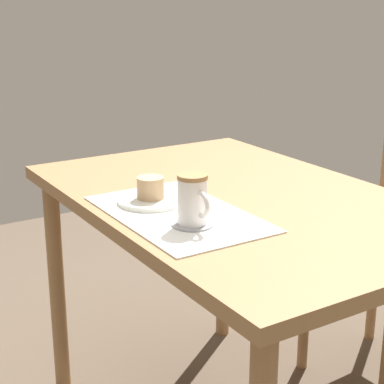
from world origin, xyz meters
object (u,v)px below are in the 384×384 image
pastry (150,188)px  dining_table (238,227)px  coffee_mug (193,199)px  pastry_plate (151,200)px

pastry → dining_table: bearing=75.7°
coffee_mug → dining_table: bearing=121.4°
dining_table → pastry_plate: 0.26m
pastry_plate → pastry: pastry is taller
pastry_plate → coffee_mug: 0.21m
dining_table → pastry_plate: pastry_plate is taller
pastry → coffee_mug: bearing=0.6°
dining_table → pastry: size_ratio=17.22×
dining_table → pastry: 0.27m
pastry_plate → coffee_mug: coffee_mug is taller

